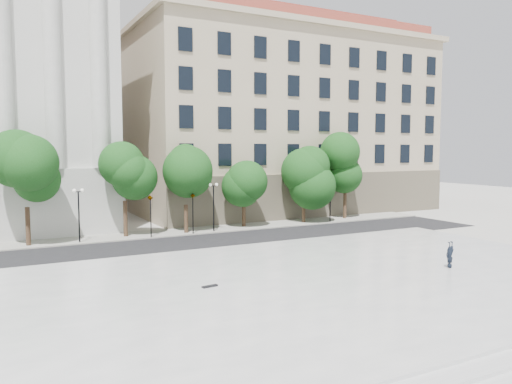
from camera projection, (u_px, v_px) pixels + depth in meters
ground at (297, 312)px, 23.45m from camera, size 160.00×160.00×0.00m
plaza at (266, 291)px, 26.08m from camera, size 44.00×22.00×0.45m
street at (174, 246)px, 39.31m from camera, size 60.00×8.00×0.02m
far_sidewalk at (153, 234)px, 44.59m from camera, size 60.00×4.00×0.12m
building_east at (267, 123)px, 66.09m from camera, size 36.00×26.15×23.00m
traffic_light_west at (150, 195)px, 42.50m from camera, size 0.77×1.84×4.22m
traffic_light_east at (193, 193)px, 44.27m from camera, size 1.17×1.94×4.28m
person_lying at (450, 264)px, 30.22m from camera, size 0.75×1.67×0.44m
skateboard at (210, 286)px, 26.01m from camera, size 0.89×0.33×0.09m
street_trees at (164, 177)px, 44.23m from camera, size 47.23×4.81×7.92m
lamp_posts at (157, 203)px, 43.14m from camera, size 36.99×0.28×4.55m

